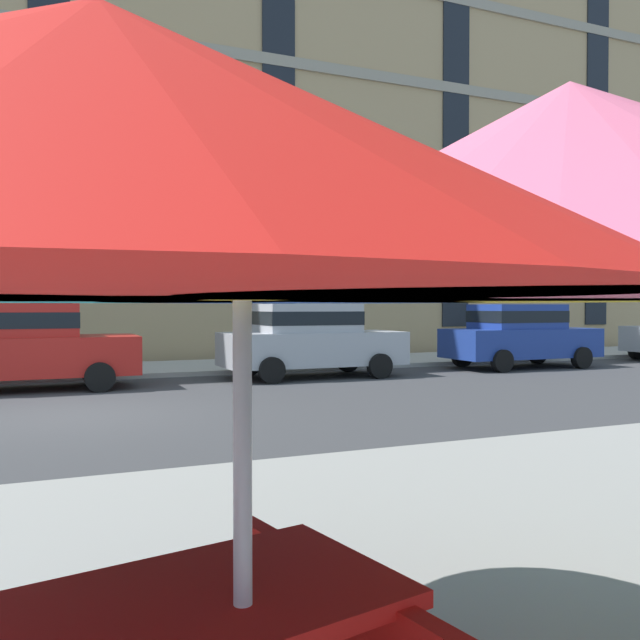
{
  "coord_description": "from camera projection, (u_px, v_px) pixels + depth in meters",
  "views": [
    {
      "loc": [
        -0.35,
        -10.97,
        1.7
      ],
      "look_at": [
        5.75,
        3.2,
        1.4
      ],
      "focal_mm": 36.86,
      "sensor_mm": 36.0,
      "label": 1
    }
  ],
  "objects": [
    {
      "name": "apartment_building",
      "position": [
        47.0,
        90.0,
        23.83
      ],
      "size": [
        47.54,
        12.08,
        19.2
      ],
      "color": "tan",
      "rests_on": "ground"
    },
    {
      "name": "sidewalk_far",
      "position": [
        54.0,
        372.0,
        16.49
      ],
      "size": [
        56.0,
        3.6,
        0.12
      ],
      "primitive_type": "cube",
      "color": "#B2ADA3",
      "rests_on": "ground"
    },
    {
      "name": "ground_plane",
      "position": [
        63.0,
        416.0,
        10.25
      ],
      "size": [
        120.0,
        120.0,
        0.0
      ],
      "primitive_type": "plane",
      "color": "#38383A"
    },
    {
      "name": "sedan_red",
      "position": [
        23.0,
        344.0,
        13.38
      ],
      "size": [
        4.4,
        1.98,
        1.78
      ],
      "color": "#B21E19",
      "rests_on": "ground"
    },
    {
      "name": "patio_umbrella",
      "position": [
        242.0,
        222.0,
        2.04
      ],
      "size": [
        3.72,
        3.45,
        2.28
      ],
      "color": "silver",
      "rests_on": "ground"
    },
    {
      "name": "sedan_silver",
      "position": [
        311.0,
        338.0,
        15.89
      ],
      "size": [
        4.4,
        1.98,
        1.78
      ],
      "color": "#A8AAB2",
      "rests_on": "ground"
    },
    {
      "name": "sedan_blue",
      "position": [
        520.0,
        334.0,
        18.4
      ],
      "size": [
        4.4,
        1.98,
        1.78
      ],
      "color": "navy",
      "rests_on": "ground"
    }
  ]
}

